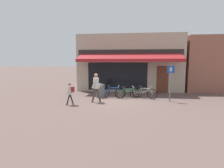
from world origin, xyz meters
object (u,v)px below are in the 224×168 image
at_px(bicycle_blue, 112,92).
at_px(pedestrian_child, 70,91).
at_px(litter_bin, 100,90).
at_px(bicycle_green, 127,93).
at_px(pedestrian_adult, 96,85).
at_px(parking_sign, 170,79).
at_px(bicycle_silver, 144,93).

bearing_deg(bicycle_blue, pedestrian_child, -125.20).
distance_m(bicycle_blue, pedestrian_child, 3.10).
distance_m(pedestrian_child, litter_bin, 2.65).
relative_size(bicycle_green, pedestrian_adult, 0.94).
bearing_deg(bicycle_green, pedestrian_child, -158.12).
bearing_deg(litter_bin, pedestrian_adult, -89.81).
bearing_deg(bicycle_blue, parking_sign, -1.73).
relative_size(bicycle_silver, litter_bin, 1.68).
bearing_deg(parking_sign, pedestrian_child, -164.86).
relative_size(bicycle_silver, pedestrian_adult, 0.94).
distance_m(bicycle_silver, parking_sign, 1.95).
bearing_deg(parking_sign, pedestrian_adult, -171.06).
xyz_separation_m(bicycle_silver, litter_bin, (-2.97, -0.00, 0.12)).
xyz_separation_m(bicycle_blue, pedestrian_child, (-2.13, -2.22, 0.41)).
distance_m(bicycle_blue, parking_sign, 3.81).
xyz_separation_m(pedestrian_adult, litter_bin, (-0.00, 1.43, -0.57)).
relative_size(pedestrian_adult, litter_bin, 1.78).
relative_size(litter_bin, parking_sign, 0.44).
xyz_separation_m(bicycle_green, pedestrian_adult, (-1.83, -1.32, 0.71)).
xyz_separation_m(bicycle_blue, bicycle_silver, (2.13, 0.07, -0.01)).
bearing_deg(bicycle_silver, bicycle_blue, -153.65).
bearing_deg(pedestrian_adult, parking_sign, -175.18).
height_order(pedestrian_adult, litter_bin, pedestrian_adult).
relative_size(bicycle_green, bicycle_silver, 1.00).
relative_size(bicycle_blue, pedestrian_adult, 1.03).
relative_size(pedestrian_adult, parking_sign, 0.78).
bearing_deg(pedestrian_adult, bicycle_blue, -125.50).
height_order(bicycle_silver, litter_bin, litter_bin).
height_order(bicycle_silver, parking_sign, parking_sign).
relative_size(bicycle_blue, parking_sign, 0.80).
bearing_deg(pedestrian_adult, bicycle_green, -148.34).
distance_m(bicycle_silver, pedestrian_child, 4.86).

